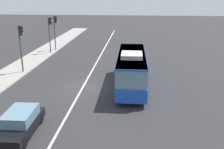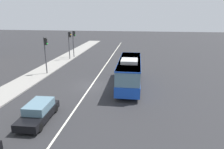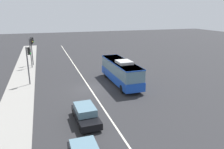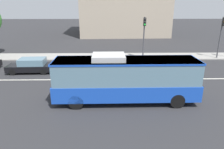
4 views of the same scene
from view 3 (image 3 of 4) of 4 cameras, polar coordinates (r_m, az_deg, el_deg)
ground_plane at (r=28.12m, az=-5.81°, el=-3.71°), size 160.00×160.00×0.00m
sidewalk_kerb at (r=27.73m, az=-23.39°, el=-5.18°), size 80.00×3.46×0.14m
lane_centre_line at (r=28.12m, az=-5.81°, el=-3.70°), size 76.00×0.16×0.01m
transit_bus at (r=29.41m, az=2.34°, el=0.96°), size 10.02×2.58×3.46m
sedan_black at (r=19.86m, az=-6.99°, el=-10.33°), size 4.56×1.95×1.46m
traffic_light_near_corner at (r=41.67m, az=-20.28°, el=7.00°), size 0.35×0.62×5.20m
traffic_light_mid_block at (r=39.70m, az=-20.56°, el=6.56°), size 0.32×0.62×5.20m
traffic_light_far_corner at (r=30.38m, az=-21.16°, el=3.77°), size 0.34×0.62×5.20m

